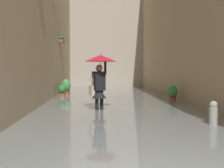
% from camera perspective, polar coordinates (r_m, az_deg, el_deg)
% --- Properties ---
extents(ground_plane, '(60.00, 60.00, 0.00)m').
position_cam_1_polar(ground_plane, '(13.02, 0.39, -4.06)').
color(ground_plane, gray).
extents(flood_water, '(6.50, 26.12, 0.21)m').
position_cam_1_polar(flood_water, '(13.01, 0.39, -3.61)').
color(flood_water, slate).
rests_on(flood_water, ground_plane).
extents(building_facade_far, '(9.30, 1.80, 10.62)m').
position_cam_1_polar(building_facade_far, '(24.16, -1.12, 11.83)').
color(building_facade_far, '#A89989').
rests_on(building_facade_far, ground_plane).
extents(person_wading, '(1.08, 1.08, 2.13)m').
position_cam_1_polar(person_wading, '(9.93, -2.35, 2.60)').
color(person_wading, '#4C4233').
rests_on(person_wading, ground_plane).
extents(potted_plant_mid_left, '(0.42, 0.42, 0.90)m').
position_cam_1_polar(potted_plant_mid_left, '(12.60, 11.72, -1.95)').
color(potted_plant_mid_left, brown).
rests_on(potted_plant_mid_left, ground_plane).
extents(potted_plant_mid_right, '(0.56, 0.56, 0.66)m').
position_cam_1_polar(potted_plant_mid_right, '(17.03, -9.14, -1.16)').
color(potted_plant_mid_right, brown).
rests_on(potted_plant_mid_right, ground_plane).
extents(potted_plant_near_right, '(0.48, 0.48, 1.05)m').
position_cam_1_polar(potted_plant_near_right, '(15.89, -8.88, -0.73)').
color(potted_plant_near_right, brown).
rests_on(potted_plant_near_right, ground_plane).
extents(potted_plant_far_right, '(0.39, 0.39, 0.81)m').
position_cam_1_polar(potted_plant_far_right, '(14.59, -9.65, -1.62)').
color(potted_plant_far_right, brown).
rests_on(potted_plant_far_right, ground_plane).
extents(mooring_bollard, '(0.23, 0.23, 0.79)m').
position_cam_1_polar(mooring_bollard, '(7.80, 19.10, -6.03)').
color(mooring_bollard, gray).
rests_on(mooring_bollard, ground_plane).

